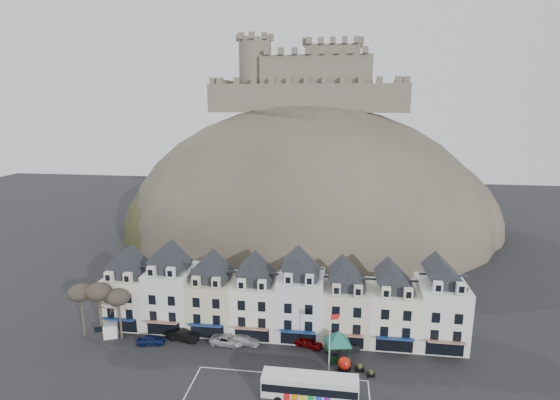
# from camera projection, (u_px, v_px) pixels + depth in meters

# --- Properties ---
(ground) EXTENTS (300.00, 300.00, 0.00)m
(ground) POSITION_uv_depth(u_px,v_px,m) (260.00, 398.00, 52.24)
(ground) COLOR black
(ground) RESTS_ON ground
(coach_bay_markings) EXTENTS (22.00, 7.50, 0.01)m
(coach_bay_markings) POSITION_uv_depth(u_px,v_px,m) (278.00, 392.00, 53.18)
(coach_bay_markings) COLOR silver
(coach_bay_markings) RESTS_ON ground
(townhouse_terrace) EXTENTS (54.40, 9.35, 11.80)m
(townhouse_terrace) POSITION_uv_depth(u_px,v_px,m) (280.00, 299.00, 66.49)
(townhouse_terrace) COLOR silver
(townhouse_terrace) RESTS_ON ground
(castle_hill) EXTENTS (100.00, 76.00, 68.00)m
(castle_hill) POSITION_uv_depth(u_px,v_px,m) (310.00, 232.00, 118.69)
(castle_hill) COLOR #3C352E
(castle_hill) RESTS_ON ground
(castle) EXTENTS (50.20, 22.20, 22.00)m
(castle) POSITION_uv_depth(u_px,v_px,m) (311.00, 80.00, 116.72)
(castle) COLOR #675F4E
(castle) RESTS_ON ground
(tree_left_far) EXTENTS (3.61, 3.61, 8.24)m
(tree_left_far) POSITION_uv_depth(u_px,v_px,m) (80.00, 293.00, 64.70)
(tree_left_far) COLOR #3A2E25
(tree_left_far) RESTS_ON ground
(tree_left_mid) EXTENTS (3.78, 3.78, 8.64)m
(tree_left_mid) POSITION_uv_depth(u_px,v_px,m) (99.00, 292.00, 64.23)
(tree_left_mid) COLOR #3A2E25
(tree_left_mid) RESTS_ON ground
(tree_left_near) EXTENTS (3.43, 3.43, 7.84)m
(tree_left_near) POSITION_uv_depth(u_px,v_px,m) (118.00, 298.00, 63.98)
(tree_left_near) COLOR #3A2E25
(tree_left_near) RESTS_ON ground
(bus) EXTENTS (11.40, 2.76, 3.21)m
(bus) POSITION_uv_depth(u_px,v_px,m) (310.00, 387.00, 51.48)
(bus) COLOR #262628
(bus) RESTS_ON ground
(bus_shelter) EXTENTS (6.47, 6.47, 4.19)m
(bus_shelter) POSITION_uv_depth(u_px,v_px,m) (338.00, 337.00, 59.50)
(bus_shelter) COLOR black
(bus_shelter) RESTS_ON ground
(red_buoy) EXTENTS (1.79, 1.79, 2.05)m
(red_buoy) POSITION_uv_depth(u_px,v_px,m) (344.00, 364.00, 57.11)
(red_buoy) COLOR black
(red_buoy) RESTS_ON ground
(flagpole) EXTENTS (1.14, 0.51, 8.41)m
(flagpole) POSITION_uv_depth(u_px,v_px,m) (330.00, 339.00, 56.23)
(flagpole) COLOR silver
(flagpole) RESTS_ON ground
(white_van) EXTENTS (3.48, 4.92, 2.06)m
(white_van) POSITION_uv_depth(u_px,v_px,m) (112.00, 326.00, 66.95)
(white_van) COLOR white
(white_van) RESTS_ON ground
(planter_west) EXTENTS (1.19, 0.79, 1.12)m
(planter_west) POSITION_uv_depth(u_px,v_px,m) (360.00, 367.00, 57.30)
(planter_west) COLOR black
(planter_west) RESTS_ON ground
(planter_east) EXTENTS (1.07, 0.72, 0.98)m
(planter_east) POSITION_uv_depth(u_px,v_px,m) (371.00, 373.00, 56.15)
(planter_east) COLOR black
(planter_east) RESTS_ON ground
(car_navy) EXTENTS (4.20, 2.37, 1.35)m
(car_navy) POSITION_uv_depth(u_px,v_px,m) (151.00, 340.00, 63.64)
(car_navy) COLOR #0E1947
(car_navy) RESTS_ON ground
(car_black) EXTENTS (5.02, 2.41, 1.59)m
(car_black) POSITION_uv_depth(u_px,v_px,m) (183.00, 335.00, 64.71)
(car_black) COLOR black
(car_black) RESTS_ON ground
(car_silver) EXTENTS (5.03, 2.59, 1.38)m
(car_silver) POSITION_uv_depth(u_px,v_px,m) (227.00, 340.00, 63.60)
(car_silver) COLOR #B5B6BD
(car_silver) RESTS_ON ground
(car_white) EXTENTS (4.66, 2.34, 1.30)m
(car_white) POSITION_uv_depth(u_px,v_px,m) (245.00, 340.00, 63.76)
(car_white) COLOR #BCBCBC
(car_white) RESTS_ON ground
(car_maroon) EXTENTS (4.57, 3.06, 1.45)m
(car_maroon) POSITION_uv_depth(u_px,v_px,m) (308.00, 342.00, 63.05)
(car_maroon) COLOR #570405
(car_maroon) RESTS_ON ground
(car_charcoal) EXTENTS (4.64, 3.08, 1.45)m
(car_charcoal) POSITION_uv_depth(u_px,v_px,m) (344.00, 346.00, 61.88)
(car_charcoal) COLOR black
(car_charcoal) RESTS_ON ground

